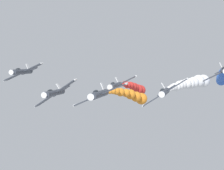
% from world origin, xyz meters
% --- Properties ---
extents(airplane_lead, '(8.92, 10.35, 4.11)m').
position_xyz_m(airplane_lead, '(-0.63, 13.03, 75.19)').
color(airplane_lead, '#333842').
extents(smoke_trail_lead, '(5.10, 17.16, 4.23)m').
position_xyz_m(smoke_trail_lead, '(-3.00, -5.91, 73.50)').
color(smoke_trail_lead, orange).
extents(airplane_left_inner, '(8.25, 10.35, 5.45)m').
position_xyz_m(airplane_left_inner, '(-10.17, 3.26, 74.98)').
color(airplane_left_inner, '#333842').
extents(smoke_trail_left_inner, '(8.72, 25.24, 3.12)m').
position_xyz_m(smoke_trail_left_inner, '(-14.44, -21.48, 75.44)').
color(smoke_trail_left_inner, white).
extents(airplane_right_inner, '(8.18, 10.35, 5.56)m').
position_xyz_m(airplane_right_inner, '(10.16, 3.73, 74.58)').
color(airplane_right_inner, '#333842').
extents(airplane_left_outer, '(8.73, 10.35, 4.56)m').
position_xyz_m(airplane_left_outer, '(0.61, -6.32, 75.49)').
color(airplane_left_outer, '#333842').
extents(smoke_trail_left_outer, '(4.09, 15.16, 3.94)m').
position_xyz_m(smoke_trail_left_outer, '(-0.93, -23.25, 74.00)').
color(smoke_trail_left_outer, red).
extents(airplane_right_outer, '(8.73, 10.35, 4.55)m').
position_xyz_m(airplane_right_outer, '(-20.89, -7.90, 78.60)').
color(airplane_right_outer, '#333842').
extents(smoke_trail_right_outer, '(2.45, 13.44, 4.36)m').
position_xyz_m(smoke_trail_right_outer, '(-21.00, -23.51, 76.76)').
color(smoke_trail_right_outer, blue).
extents(airplane_trailing, '(8.89, 10.35, 4.19)m').
position_xyz_m(airplane_trailing, '(21.20, -7.16, 78.21)').
color(airplane_trailing, '#333842').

